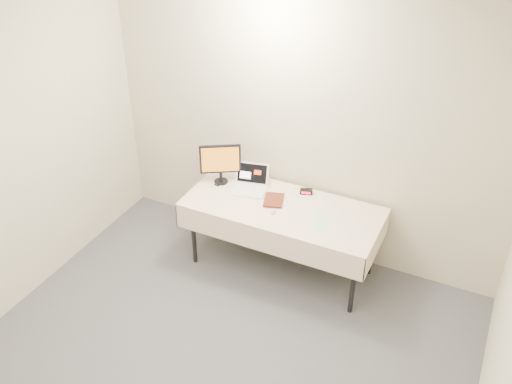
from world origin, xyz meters
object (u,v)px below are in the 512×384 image
at_px(monitor, 220,161).
at_px(book, 264,190).
at_px(laptop, 250,183).
at_px(table, 282,212).

bearing_deg(monitor, book, -42.78).
distance_m(laptop, monitor, 0.37).
distance_m(table, monitor, 0.80).
bearing_deg(laptop, book, -44.70).
bearing_deg(book, monitor, 150.55).
relative_size(laptop, book, 1.61).
height_order(laptop, book, book).
bearing_deg(book, laptop, 130.37).
bearing_deg(laptop, table, -32.85).
bearing_deg(book, table, -22.18).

